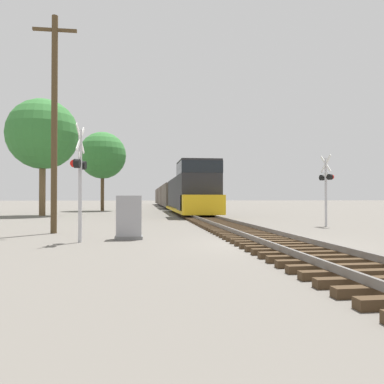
{
  "coord_description": "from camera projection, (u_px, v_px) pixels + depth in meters",
  "views": [
    {
      "loc": [
        -4.08,
        -11.53,
        1.48
      ],
      "look_at": [
        -1.33,
        9.79,
        1.82
      ],
      "focal_mm": 35.0,
      "sensor_mm": 36.0,
      "label": 1
    }
  ],
  "objects": [
    {
      "name": "tree_far_right",
      "position": [
        43.0,
        134.0,
        31.08
      ],
      "size": [
        5.82,
        5.82,
        9.7
      ],
      "color": "brown",
      "rests_on": "ground"
    },
    {
      "name": "tree_mid_background",
      "position": [
        103.0,
        156.0,
        42.71
      ],
      "size": [
        5.33,
        5.33,
        9.01
      ],
      "color": "brown",
      "rests_on": "ground"
    },
    {
      "name": "crossing_signal_far",
      "position": [
        326.0,
        182.0,
        19.43
      ],
      "size": [
        0.41,
        1.01,
        3.72
      ],
      "rotation": [
        0.0,
        0.0,
        1.68
      ],
      "color": "#B7B7BC",
      "rests_on": "ground"
    },
    {
      "name": "crossing_signal_near",
      "position": [
        79.0,
        171.0,
        12.46
      ],
      "size": [
        0.42,
        1.01,
        3.93
      ],
      "rotation": [
        0.0,
        0.0,
        -1.69
      ],
      "color": "#B7B7BC",
      "rests_on": "ground"
    },
    {
      "name": "utility_pole",
      "position": [
        54.0,
        120.0,
        15.7
      ],
      "size": [
        1.8,
        0.25,
        9.17
      ],
      "color": "#4C3A23",
      "rests_on": "ground"
    },
    {
      "name": "rail_track_bed",
      "position": [
        272.0,
        240.0,
        11.93
      ],
      "size": [
        2.6,
        160.0,
        0.31
      ],
      "color": "#42301E",
      "rests_on": "ground"
    },
    {
      "name": "freight_train",
      "position": [
        171.0,
        196.0,
        55.54
      ],
      "size": [
        2.99,
        63.74,
        4.28
      ],
      "color": "#232326",
      "rests_on": "ground"
    },
    {
      "name": "ground_plane",
      "position": [
        272.0,
        244.0,
        11.93
      ],
      "size": [
        400.0,
        400.0,
        0.0
      ],
      "primitive_type": "plane",
      "color": "#666059"
    },
    {
      "name": "relay_cabinet",
      "position": [
        129.0,
        218.0,
        13.43
      ],
      "size": [
        0.98,
        0.65,
        1.56
      ],
      "color": "slate",
      "rests_on": "ground"
    }
  ]
}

